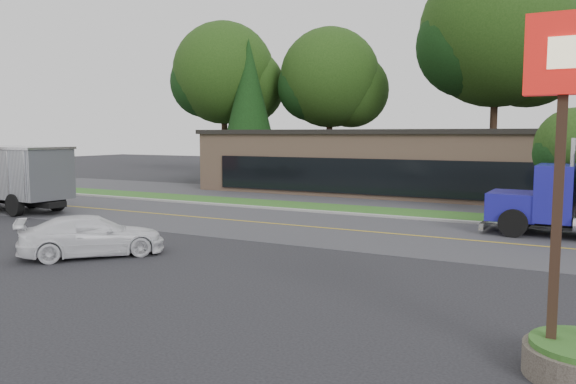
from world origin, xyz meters
name	(u,v)px	position (x,y,z in m)	size (l,w,h in m)	color
ground	(177,272)	(0.00, 0.00, 0.00)	(140.00, 140.00, 0.00)	#303035
road	(310,227)	(0.00, 9.00, 0.00)	(60.00, 8.00, 0.02)	#4C4C50
center_line	(310,227)	(0.00, 9.00, 0.00)	(60.00, 0.12, 0.01)	gold
curb	(346,215)	(0.00, 13.20, 0.00)	(60.00, 0.30, 0.12)	#9E9E99
grass_verge	(359,210)	(0.00, 15.00, 0.00)	(60.00, 3.40, 0.03)	#275E20
far_parking	(388,200)	(0.00, 20.00, 0.00)	(60.00, 7.00, 0.02)	#4C4C50
strip_mall	(444,164)	(2.00, 26.00, 2.00)	(32.00, 12.00, 4.00)	tan
tree_far_a	(226,78)	(-19.85, 32.12, 9.25)	(10.16, 9.56, 14.49)	#382619
tree_far_b	(332,83)	(-9.86, 34.11, 8.57)	(9.42, 8.86, 13.43)	#382619
tree_far_c	(500,38)	(4.19, 34.15, 11.37)	(12.49, 11.75, 17.81)	#382619
evergreen_left	(249,102)	(-16.00, 30.00, 6.79)	(5.43, 5.43, 12.35)	#382619
tree_verge	(576,151)	(10.05, 15.04, 3.29)	(3.63, 3.42, 5.18)	#382619
dump_truck_red	(2,176)	(-16.89, 6.47, 1.81)	(10.75, 3.49, 3.36)	black
rally_car	(92,236)	(-3.90, 0.48, 0.67)	(1.87, 4.60, 1.34)	white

